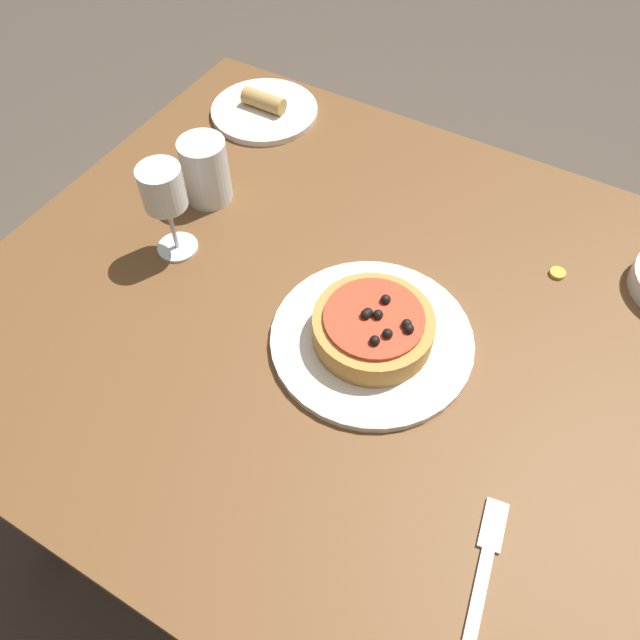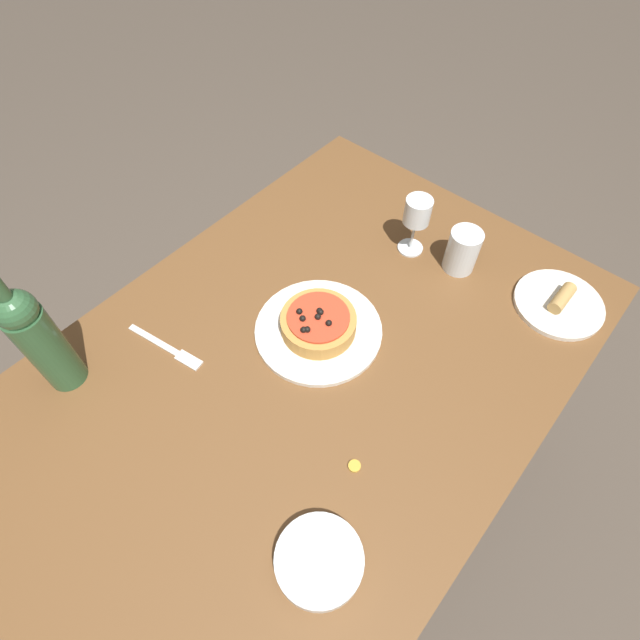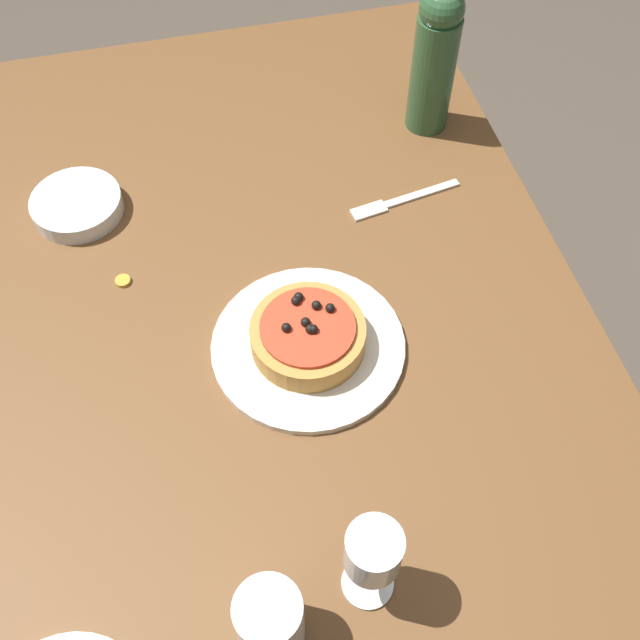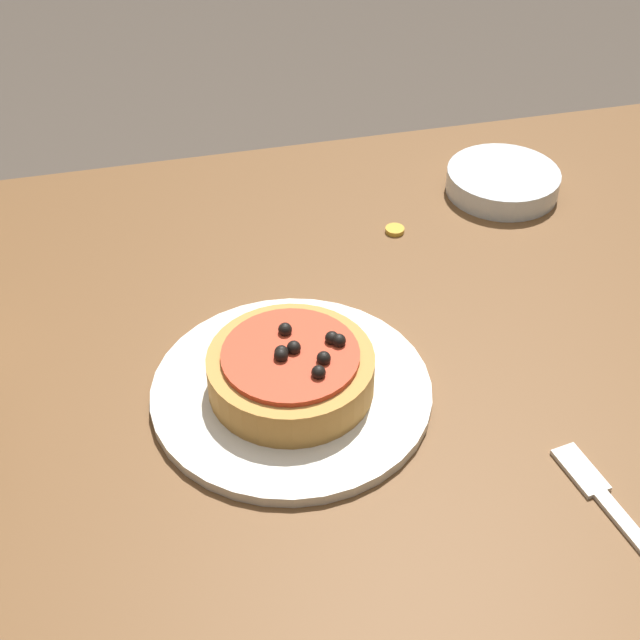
{
  "view_description": "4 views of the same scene",
  "coord_description": "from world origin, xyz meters",
  "px_view_note": "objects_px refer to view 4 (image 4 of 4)",
  "views": [
    {
      "loc": [
        -0.09,
        0.5,
        1.43
      ],
      "look_at": [
        0.16,
        0.07,
        0.77
      ],
      "focal_mm": 35.0,
      "sensor_mm": 36.0,
      "label": 1
    },
    {
      "loc": [
        -0.38,
        -0.39,
        1.63
      ],
      "look_at": [
        0.08,
        0.01,
        0.79
      ],
      "focal_mm": 28.0,
      "sensor_mm": 36.0,
      "label": 2
    },
    {
      "loc": [
        0.68,
        -0.09,
        1.64
      ],
      "look_at": [
        0.09,
        0.05,
        0.76
      ],
      "focal_mm": 42.0,
      "sensor_mm": 36.0,
      "label": 3
    },
    {
      "loc": [
        0.22,
        0.66,
        1.36
      ],
      "look_at": [
        0.07,
        0.02,
        0.79
      ],
      "focal_mm": 50.0,
      "sensor_mm": 36.0,
      "label": 4
    }
  ],
  "objects_px": {
    "fork": "(618,515)",
    "bottle_cap": "(395,230)",
    "pizza": "(291,370)",
    "side_bowl": "(503,181)",
    "dinner_plate": "(291,391)",
    "dining_table": "(373,412)"
  },
  "relations": [
    {
      "from": "pizza",
      "to": "side_bowl",
      "type": "height_order",
      "value": "pizza"
    },
    {
      "from": "dining_table",
      "to": "side_bowl",
      "type": "distance_m",
      "value": 0.39
    },
    {
      "from": "pizza",
      "to": "side_bowl",
      "type": "relative_size",
      "value": 1.11
    },
    {
      "from": "dinner_plate",
      "to": "side_bowl",
      "type": "xyz_separation_m",
      "value": [
        -0.36,
        -0.31,
        0.01
      ]
    },
    {
      "from": "dinner_plate",
      "to": "pizza",
      "type": "xyz_separation_m",
      "value": [
        -0.0,
        0.0,
        0.03
      ]
    },
    {
      "from": "dinner_plate",
      "to": "fork",
      "type": "relative_size",
      "value": 1.42
    },
    {
      "from": "dining_table",
      "to": "dinner_plate",
      "type": "height_order",
      "value": "dinner_plate"
    },
    {
      "from": "dining_table",
      "to": "bottle_cap",
      "type": "bearing_deg",
      "value": -111.89
    },
    {
      "from": "fork",
      "to": "dining_table",
      "type": "bearing_deg",
      "value": 22.02
    },
    {
      "from": "dining_table",
      "to": "side_bowl",
      "type": "bearing_deg",
      "value": -132.51
    },
    {
      "from": "bottle_cap",
      "to": "side_bowl",
      "type": "bearing_deg",
      "value": -160.97
    },
    {
      "from": "dinner_plate",
      "to": "fork",
      "type": "distance_m",
      "value": 0.33
    },
    {
      "from": "dinner_plate",
      "to": "bottle_cap",
      "type": "height_order",
      "value": "dinner_plate"
    },
    {
      "from": "dining_table",
      "to": "dinner_plate",
      "type": "xyz_separation_m",
      "value": [
        0.1,
        0.03,
        0.09
      ]
    },
    {
      "from": "dining_table",
      "to": "pizza",
      "type": "bearing_deg",
      "value": 17.23
    },
    {
      "from": "fork",
      "to": "bottle_cap",
      "type": "xyz_separation_m",
      "value": [
        0.06,
        -0.47,
        0.0
      ]
    },
    {
      "from": "dining_table",
      "to": "side_bowl",
      "type": "relative_size",
      "value": 9.36
    },
    {
      "from": "dinner_plate",
      "to": "side_bowl",
      "type": "relative_size",
      "value": 1.9
    },
    {
      "from": "fork",
      "to": "dinner_plate",
      "type": "bearing_deg",
      "value": 39.69
    },
    {
      "from": "side_bowl",
      "to": "bottle_cap",
      "type": "distance_m",
      "value": 0.18
    },
    {
      "from": "pizza",
      "to": "side_bowl",
      "type": "bearing_deg",
      "value": -138.81
    },
    {
      "from": "dinner_plate",
      "to": "fork",
      "type": "xyz_separation_m",
      "value": [
        -0.25,
        0.22,
        -0.0
      ]
    }
  ]
}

